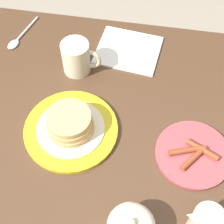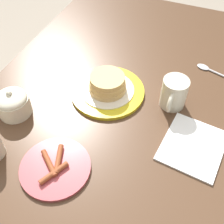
# 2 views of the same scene
# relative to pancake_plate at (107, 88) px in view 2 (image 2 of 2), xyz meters

# --- Properties ---
(ground_plane) EXTENTS (8.00, 8.00, 0.00)m
(ground_plane) POSITION_rel_pancake_plate_xyz_m (-0.00, 0.02, -0.77)
(ground_plane) COLOR gray
(dining_table) EXTENTS (1.33, 0.81, 0.75)m
(dining_table) POSITION_rel_pancake_plate_xyz_m (-0.00, 0.02, -0.15)
(dining_table) COLOR #4C3321
(dining_table) RESTS_ON ground_plane
(pancake_plate) EXTENTS (0.24, 0.24, 0.07)m
(pancake_plate) POSITION_rel_pancake_plate_xyz_m (0.00, 0.00, 0.00)
(pancake_plate) COLOR gold
(pancake_plate) RESTS_ON dining_table
(side_plate_bacon) EXTENTS (0.19, 0.19, 0.02)m
(side_plate_bacon) POSITION_rel_pancake_plate_xyz_m (0.30, -0.02, -0.02)
(side_plate_bacon) COLOR #B2474C
(side_plate_bacon) RESTS_ON dining_table
(coffee_mug) EXTENTS (0.11, 0.08, 0.10)m
(coffee_mug) POSITION_rel_pancake_plate_xyz_m (-0.03, 0.21, 0.03)
(coffee_mug) COLOR beige
(coffee_mug) RESTS_ON dining_table
(sugar_bowl) EXTENTS (0.10, 0.10, 0.09)m
(sugar_bowl) POSITION_rel_pancake_plate_xyz_m (0.18, -0.23, 0.02)
(sugar_bowl) COLOR beige
(sugar_bowl) RESTS_ON dining_table
(napkin) EXTENTS (0.20, 0.18, 0.01)m
(napkin) POSITION_rel_pancake_plate_xyz_m (0.10, 0.30, -0.02)
(napkin) COLOR white
(napkin) RESTS_ON dining_table
(spoon) EXTENTS (0.06, 0.15, 0.01)m
(spoon) POSITION_rel_pancake_plate_xyz_m (-0.24, 0.29, -0.02)
(spoon) COLOR silver
(spoon) RESTS_ON dining_table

